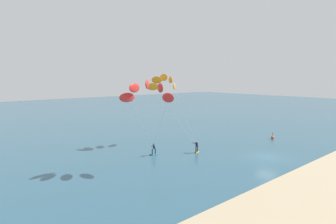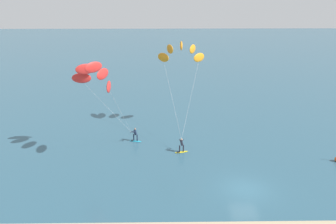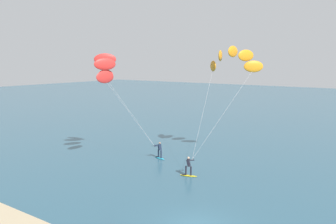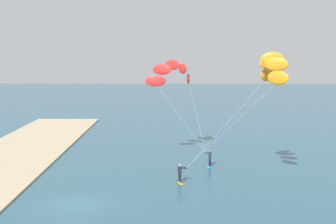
{
  "view_description": "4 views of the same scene",
  "coord_description": "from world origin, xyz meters",
  "views": [
    {
      "loc": [
        -33.45,
        -18.76,
        10.6
      ],
      "look_at": [
        -7.79,
        11.3,
        5.65
      ],
      "focal_mm": 29.72,
      "sensor_mm": 36.0,
      "label": 1
    },
    {
      "loc": [
        -7.57,
        -28.69,
        17.94
      ],
      "look_at": [
        -7.0,
        8.35,
        4.56
      ],
      "focal_mm": 38.78,
      "sensor_mm": 36.0,
      "label": 2
    },
    {
      "loc": [
        10.24,
        -17.18,
        9.7
      ],
      "look_at": [
        -10.32,
        11.46,
        4.66
      ],
      "focal_mm": 38.46,
      "sensor_mm": 36.0,
      "label": 3
    },
    {
      "loc": [
        30.55,
        6.97,
        11.2
      ],
      "look_at": [
        -10.49,
        6.68,
        5.45
      ],
      "focal_mm": 46.55,
      "sensor_mm": 36.0,
      "label": 4
    }
  ],
  "objects": [
    {
      "name": "kitesurfer_nearshore",
      "position": [
        -14.37,
        7.24,
        8.74
      ],
      "size": [
        7.16,
        6.76,
        10.38
      ],
      "color": "#23ADD1",
      "rests_on": "ground"
    },
    {
      "name": "ground_plane",
      "position": [
        0.0,
        0.0,
        0.0
      ],
      "size": [
        240.0,
        240.0,
        0.0
      ],
      "primitive_type": "plane",
      "color": "#2D566B"
    },
    {
      "name": "kitesurfer_mid_water",
      "position": [
        -5.29,
        14.99,
        9.51
      ],
      "size": [
        5.94,
        8.92,
        11.14
      ],
      "color": "yellow",
      "rests_on": "ground"
    }
  ]
}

